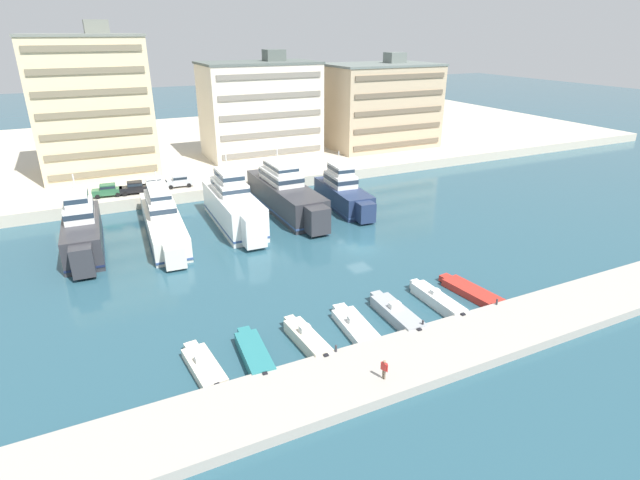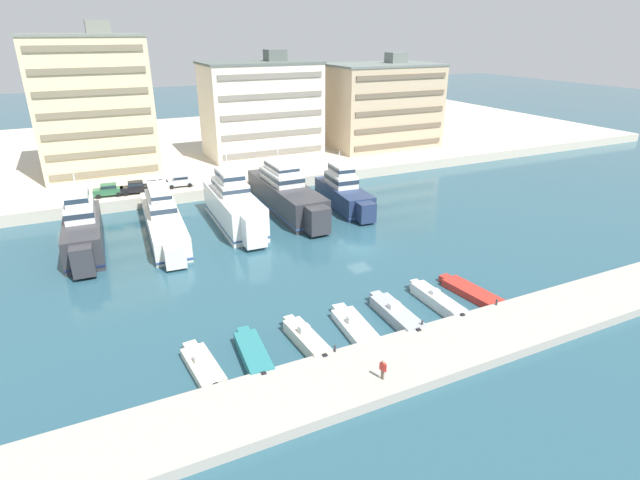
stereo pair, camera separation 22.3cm
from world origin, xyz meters
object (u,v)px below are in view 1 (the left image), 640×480
object	(u,v)px
motorboat_white_center_left	(355,326)
motorboat_cream_mid_left	(307,339)
car_white_mid_left	(153,183)
car_silver_center_left	(179,181)
motorboat_white_center_right	(437,300)
pedestrian_near_edge	(384,368)
motorboat_grey_center	(396,313)
car_black_left	(134,187)
motorboat_teal_left	(254,353)
motorboat_red_mid_right	(472,292)
yacht_navy_center	(343,193)
yacht_charcoal_center_left	(286,194)
yacht_ivory_left	(163,219)
yacht_charcoal_far_left	(82,230)
motorboat_cream_far_left	(203,366)
car_green_far_left	(107,190)
yacht_white_mid_left	(234,206)

from	to	relation	value
motorboat_white_center_left	motorboat_cream_mid_left	bearing A→B (deg)	-179.35
car_white_mid_left	car_silver_center_left	distance (m)	3.85
motorboat_white_center_right	motorboat_white_center_left	bearing A→B (deg)	-177.30
car_silver_center_left	pedestrian_near_edge	world-z (taller)	car_silver_center_left
motorboat_grey_center	car_black_left	world-z (taller)	car_black_left
motorboat_teal_left	motorboat_red_mid_right	world-z (taller)	motorboat_teal_left
yacht_navy_center	motorboat_cream_mid_left	xyz separation A→B (m)	(-19.22, -29.26, -1.63)
motorboat_white_center_right	motorboat_red_mid_right	world-z (taller)	motorboat_white_center_right
yacht_charcoal_center_left	motorboat_white_center_right	xyz separation A→B (m)	(2.62, -30.99, -1.96)
motorboat_white_center_right	yacht_charcoal_center_left	bearing A→B (deg)	94.84
yacht_ivory_left	yacht_navy_center	size ratio (longest dim) A/B	1.44
yacht_charcoal_far_left	motorboat_white_center_left	bearing A→B (deg)	-55.11
yacht_navy_center	motorboat_cream_mid_left	size ratio (longest dim) A/B	2.36
motorboat_cream_far_left	car_black_left	size ratio (longest dim) A/B	1.54
motorboat_white_center_left	motorboat_red_mid_right	size ratio (longest dim) A/B	0.93
yacht_navy_center	pedestrian_near_edge	xyz separation A→B (m)	(-16.51, -36.68, -0.41)
car_black_left	motorboat_teal_left	bearing A→B (deg)	-85.63
yacht_charcoal_far_left	yacht_navy_center	size ratio (longest dim) A/B	1.09
motorboat_white_center_left	car_black_left	world-z (taller)	car_black_left
yacht_charcoal_far_left	motorboat_red_mid_right	world-z (taller)	yacht_charcoal_far_left
motorboat_white_center_left	motorboat_grey_center	bearing A→B (deg)	1.10
motorboat_cream_mid_left	yacht_ivory_left	bearing A→B (deg)	101.74
motorboat_white_center_left	car_green_far_left	xyz separation A→B (m)	(-16.21, 44.00, 2.28)
motorboat_white_center_left	pedestrian_near_edge	bearing A→B (deg)	-104.56
motorboat_cream_mid_left	motorboat_red_mid_right	distance (m)	17.97
yacht_charcoal_far_left	car_green_far_left	distance (m)	15.60
motorboat_teal_left	motorboat_grey_center	size ratio (longest dim) A/B	0.93
motorboat_white_center_right	pedestrian_near_edge	size ratio (longest dim) A/B	4.69
motorboat_grey_center	car_black_left	distance (m)	46.77
motorboat_cream_mid_left	motorboat_white_center_left	size ratio (longest dim) A/B	0.93
yacht_navy_center	motorboat_white_center_left	xyz separation A→B (m)	(-14.56, -29.20, -1.79)
yacht_ivory_left	motorboat_white_center_left	xyz separation A→B (m)	(10.88, -29.92, -1.66)
yacht_charcoal_center_left	pedestrian_near_edge	xyz separation A→B (m)	(-8.36, -38.89, -0.73)
motorboat_red_mid_right	car_silver_center_left	world-z (taller)	car_silver_center_left
yacht_navy_center	car_silver_center_left	bearing A→B (deg)	143.58
yacht_white_mid_left	motorboat_teal_left	xyz separation A→B (m)	(-7.30, -29.01, -2.22)
motorboat_teal_left	yacht_white_mid_left	bearing A→B (deg)	75.87
motorboat_grey_center	car_white_mid_left	xyz separation A→B (m)	(-13.98, 44.51, 2.15)
yacht_white_mid_left	motorboat_white_center_right	size ratio (longest dim) A/B	2.50
motorboat_cream_far_left	motorboat_red_mid_right	xyz separation A→B (m)	(26.44, 0.16, -0.03)
yacht_charcoal_far_left	motorboat_cream_mid_left	world-z (taller)	yacht_charcoal_far_left
yacht_navy_center	car_white_mid_left	world-z (taller)	yacht_navy_center
yacht_white_mid_left	car_black_left	world-z (taller)	yacht_white_mid_left
car_green_far_left	car_white_mid_left	bearing A→B (deg)	5.19
motorboat_white_center_left	pedestrian_near_edge	xyz separation A→B (m)	(-1.94, -7.47, 1.38)
car_green_far_left	motorboat_cream_far_left	bearing A→B (deg)	-85.96
motorboat_red_mid_right	car_green_far_left	xyz separation A→B (m)	(-29.52, 43.57, 2.32)
motorboat_red_mid_right	car_silver_center_left	distance (m)	47.95
motorboat_red_mid_right	motorboat_grey_center	bearing A→B (deg)	-177.78
motorboat_cream_far_left	motorboat_white_center_left	xyz separation A→B (m)	(13.13, -0.28, 0.01)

